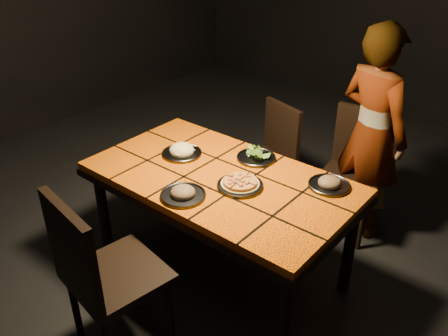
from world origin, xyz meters
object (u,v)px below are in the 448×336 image
Objects in this scene: chair_far_left at (272,151)px; diner at (372,134)px; dining_table at (220,187)px; plate_pizza at (240,184)px; chair_near at (99,271)px; plate_pasta at (182,151)px; chair_far_right at (356,164)px.

chair_far_left is 0.77m from diner.
chair_far_left is at bearing 103.82° from dining_table.
diner reaches higher than plate_pizza.
plate_pasta is (-0.31, 0.93, 0.19)m from chair_near.
chair_far_right is 3.45× the size of plate_pizza.
plate_pizza is at bearing 92.59° from diner.
diner is (0.53, 1.96, 0.19)m from chair_near.
chair_far_left reaches higher than dining_table.
chair_far_left is at bearing 33.45° from diner.
diner is (0.47, 1.08, 0.10)m from dining_table.
plate_pasta is (-0.37, 0.05, 0.10)m from dining_table.
chair_near is 1.78m from chair_far_left.
chair_far_right is (0.41, 1.04, -0.14)m from dining_table.
chair_far_left is 0.65m from chair_far_right.
chair_far_right is at bearing 68.41° from dining_table.
chair_far_right is (0.46, 1.92, -0.05)m from chair_near.
plate_pizza is at bearing -110.50° from chair_far_right.
plate_pizza reaches higher than dining_table.
chair_far_right is at bearing 51.50° from diner.
dining_table is 1.60× the size of chair_near.
plate_pizza is (0.23, 0.86, 0.19)m from chair_near.
chair_far_right is at bearing 30.01° from chair_far_left.
chair_near is 3.77× the size of plate_pizza.
dining_table is 1.12m from chair_far_right.
chair_far_left is (-0.16, 1.77, -0.09)m from chair_near.
chair_far_right is 0.26m from diner.
dining_table is 6.25× the size of plate_pasta.
plate_pizza is at bearing -7.85° from plate_pasta.
chair_far_right reaches higher than dining_table.
chair_far_right is 1.11m from plate_pizza.
chair_far_right reaches higher than plate_pasta.
plate_pizza is (-0.30, -1.10, -0.01)m from diner.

